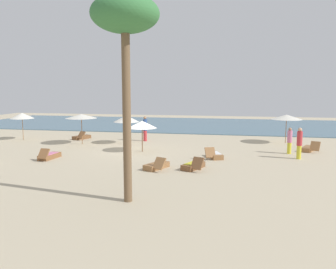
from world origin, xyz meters
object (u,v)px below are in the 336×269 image
umbrella_2 (22,116)px  palm_0 (125,21)px  lounger_2 (215,155)px  person_4 (145,128)px  umbrella_4 (287,117)px  umbrella_0 (81,116)px  person_0 (299,143)px  lounger_3 (49,156)px  lounger_4 (82,137)px  person_1 (290,140)px  lounger_5 (309,149)px  lounger_1 (157,166)px  umbrella_1 (142,124)px  umbrella_3 (126,119)px  lounger_0 (194,166)px

umbrella_2 → palm_0: palm_0 is taller
lounger_2 → person_4: 7.95m
person_4 → palm_0: palm_0 is taller
umbrella_2 → umbrella_4: size_ratio=0.95×
umbrella_0 → person_0: 14.99m
lounger_3 → palm_0: palm_0 is taller
lounger_4 → person_1: 15.92m
umbrella_0 → lounger_3: 5.60m
person_0 → person_4: size_ratio=0.95×
lounger_5 → umbrella_0: bearing=-178.7°
person_4 → lounger_1: bearing=-71.0°
umbrella_1 → lounger_3: 5.97m
palm_0 → person_1: bearing=56.1°
umbrella_1 → lounger_5: umbrella_1 is taller
lounger_1 → person_4: size_ratio=0.91×
person_1 → person_4: size_ratio=0.85×
umbrella_3 → umbrella_4: bearing=12.3°
umbrella_3 → umbrella_4: size_ratio=0.93×
umbrella_0 → lounger_5: 15.96m
umbrella_3 → umbrella_4: umbrella_4 is taller
lounger_2 → lounger_5: 6.85m
lounger_4 → palm_0: (8.46, -13.73, 6.18)m
lounger_5 → umbrella_1: bearing=-167.5°
person_0 → lounger_1: bearing=-151.9°
lounger_0 → palm_0: (-1.73, -5.38, 6.17)m
person_1 → palm_0: (-7.14, -10.61, 5.50)m
umbrella_3 → person_1: 11.46m
lounger_0 → lounger_3: bearing=174.7°
umbrella_1 → umbrella_2: size_ratio=0.93×
lounger_2 → lounger_3: size_ratio=1.03×
lounger_2 → person_0: (4.84, 0.69, 0.77)m
lounger_0 → lounger_1: 1.88m
umbrella_1 → person_0: size_ratio=1.10×
lounger_0 → person_4: bearing=120.0°
lounger_2 → umbrella_2: bearing=165.1°
lounger_3 → person_4: person_4 is taller
person_0 → person_1: 1.58m
lounger_0 → lounger_4: bearing=140.7°
umbrella_1 → lounger_0: umbrella_1 is taller
umbrella_0 → lounger_5: (15.84, 0.37, -1.90)m
umbrella_1 → umbrella_3: 3.50m
umbrella_4 → lounger_3: (-14.36, -8.65, -1.80)m
umbrella_0 → lounger_3: size_ratio=1.33×
umbrella_3 → lounger_5: 12.80m
umbrella_1 → person_1: umbrella_1 is taller
person_4 → lounger_0: bearing=-60.0°
umbrella_0 → lounger_5: size_ratio=1.31×
umbrella_3 → person_0: bearing=-15.6°
umbrella_3 → person_1: (11.28, -1.69, -1.02)m
lounger_5 → lounger_2: bearing=-149.9°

